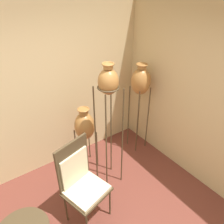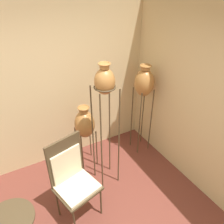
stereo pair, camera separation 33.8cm
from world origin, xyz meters
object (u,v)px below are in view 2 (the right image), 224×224
vase_stand_tall (105,87)px  vase_stand_medium (144,84)px  vase_stand_short (85,124)px  chair (72,176)px

vase_stand_tall → vase_stand_medium: vase_stand_tall is taller
vase_stand_short → chair: chair is taller
vase_stand_tall → vase_stand_medium: bearing=22.6°
vase_stand_medium → chair: vase_stand_medium is taller
vase_stand_tall → vase_stand_short: 0.96m
chair → vase_stand_tall: bearing=10.6°
vase_stand_tall → chair: 1.20m
vase_stand_medium → chair: bearing=-156.2°
vase_stand_medium → vase_stand_short: bearing=174.5°
vase_stand_tall → vase_stand_medium: (0.92, 0.38, -0.31)m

